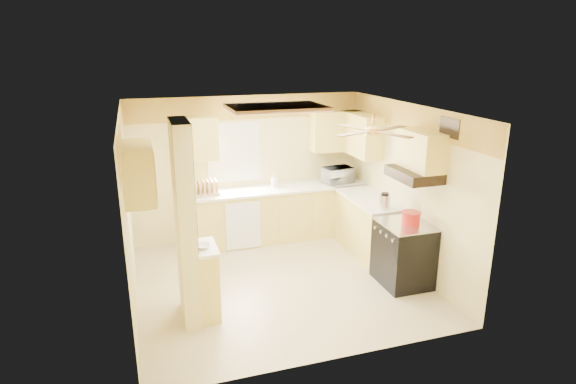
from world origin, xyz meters
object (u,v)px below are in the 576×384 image
object	(u,v)px
microwave	(338,175)
bowl	(203,246)
stove	(403,253)
kettle	(385,201)
dutch_oven	(411,218)

from	to	relation	value
microwave	bowl	bearing A→B (deg)	30.44
stove	kettle	size ratio (longest dim) A/B	3.63
microwave	kettle	world-z (taller)	microwave
bowl	dutch_oven	xyz separation A→B (m)	(2.89, 0.01, 0.04)
microwave	stove	bearing A→B (deg)	84.99
microwave	kettle	size ratio (longest dim) A/B	2.02
stove	dutch_oven	distance (m)	0.55
stove	microwave	xyz separation A→B (m)	(-0.12, 2.13, 0.62)
stove	bowl	world-z (taller)	bowl
microwave	kettle	xyz separation A→B (m)	(0.10, -1.54, -0.02)
bowl	dutch_oven	size ratio (longest dim) A/B	0.72
microwave	kettle	bearing A→B (deg)	85.47
dutch_oven	microwave	bearing A→B (deg)	94.52
stove	kettle	distance (m)	0.84
bowl	kettle	world-z (taller)	kettle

